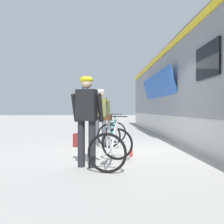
% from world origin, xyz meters
% --- Properties ---
extents(ground_plane, '(80.00, 80.00, 0.00)m').
position_xyz_m(ground_plane, '(0.00, 0.00, 0.00)').
color(ground_plane, '#A09E99').
extents(cyclist_near_in_dark, '(0.66, 0.41, 1.76)m').
position_xyz_m(cyclist_near_in_dark, '(-1.09, -1.67, 1.05)').
color(cyclist_near_in_dark, '#232328').
rests_on(cyclist_near_in_dark, ground).
extents(cyclist_far_in_olive, '(0.65, 0.38, 1.76)m').
position_xyz_m(cyclist_far_in_olive, '(-0.85, 0.93, 1.05)').
color(cyclist_far_in_olive, '#4C515B').
rests_on(cyclist_far_in_olive, ground).
extents(bicycle_near_silver, '(0.94, 1.21, 0.99)m').
position_xyz_m(bicycle_near_silver, '(-0.59, -1.60, 0.40)').
color(bicycle_near_silver, black).
rests_on(bicycle_near_silver, ground).
extents(bicycle_far_teal, '(0.96, 1.22, 0.99)m').
position_xyz_m(bicycle_far_teal, '(-0.48, 0.91, 0.40)').
color(bicycle_far_teal, black).
rests_on(bicycle_far_teal, ground).
extents(backpack_on_platform, '(0.32, 0.26, 0.40)m').
position_xyz_m(backpack_on_platform, '(-1.52, 0.62, 0.20)').
color(backpack_on_platform, maroon).
rests_on(backpack_on_platform, ground).
extents(water_bottle_near_the_bikes, '(0.07, 0.07, 0.19)m').
position_xyz_m(water_bottle_near_the_bikes, '(-0.11, -0.81, 0.10)').
color(water_bottle_near_the_bikes, red).
rests_on(water_bottle_near_the_bikes, ground).
extents(platform_sign_post, '(0.08, 0.70, 2.40)m').
position_xyz_m(platform_sign_post, '(-1.79, 5.03, 1.62)').
color(platform_sign_post, '#595B60').
rests_on(platform_sign_post, ground).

